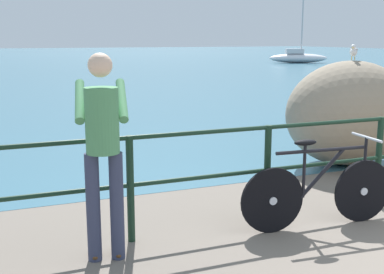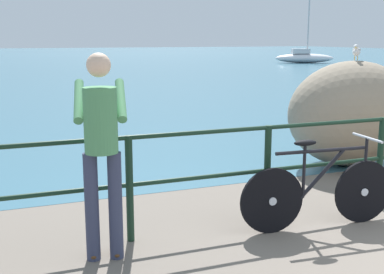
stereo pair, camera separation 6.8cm
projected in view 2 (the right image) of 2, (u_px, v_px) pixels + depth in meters
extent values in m
cube|color=#6B6056|center=(94.00, 82.00, 22.39)|extent=(120.00, 120.00, 0.10)
cube|color=#38667A|center=(42.00, 57.00, 48.16)|extent=(120.00, 90.00, 0.01)
cylinder|color=black|center=(130.00, 189.00, 4.65)|extent=(0.07, 0.07, 1.02)
cylinder|color=black|center=(267.00, 174.00, 5.16)|extent=(0.07, 0.07, 1.02)
cylinder|color=black|center=(380.00, 162.00, 5.68)|extent=(0.07, 0.07, 1.02)
cylinder|color=black|center=(383.00, 119.00, 5.58)|extent=(8.76, 0.04, 0.04)
cylinder|color=black|center=(380.00, 158.00, 5.67)|extent=(8.76, 0.04, 0.04)
cylinder|color=black|center=(272.00, 201.00, 4.88)|extent=(0.66, 0.09, 0.66)
cylinder|color=#B7BCC6|center=(272.00, 201.00, 4.88)|extent=(0.08, 0.06, 0.08)
cylinder|color=black|center=(363.00, 192.00, 5.17)|extent=(0.66, 0.09, 0.66)
cylinder|color=#B7BCC6|center=(363.00, 192.00, 5.17)|extent=(0.08, 0.06, 0.08)
cylinder|color=black|center=(321.00, 151.00, 4.93)|extent=(0.99, 0.12, 0.04)
cylinder|color=black|center=(322.00, 173.00, 4.98)|extent=(0.50, 0.08, 0.50)
cylinder|color=black|center=(304.00, 172.00, 4.92)|extent=(0.03, 0.03, 0.53)
ellipsoid|color=black|center=(305.00, 143.00, 4.86)|extent=(0.25, 0.12, 0.06)
cylinder|color=black|center=(365.00, 165.00, 5.11)|extent=(0.03, 0.03, 0.57)
cylinder|color=#B7BCC6|center=(367.00, 138.00, 5.05)|extent=(0.07, 0.48, 0.03)
cylinder|color=#333851|center=(92.00, 207.00, 4.26)|extent=(0.12, 0.12, 0.95)
ellipsoid|color=#513319|center=(94.00, 252.00, 4.40)|extent=(0.15, 0.27, 0.08)
cylinder|color=#333851|center=(115.00, 206.00, 4.29)|extent=(0.12, 0.12, 0.95)
ellipsoid|color=#513319|center=(117.00, 250.00, 4.43)|extent=(0.15, 0.27, 0.08)
cylinder|color=#4C8C59|center=(101.00, 120.00, 4.13)|extent=(0.28, 0.28, 0.55)
sphere|color=beige|center=(99.00, 65.00, 4.04)|extent=(0.20, 0.20, 0.20)
cylinder|color=#4C8C59|center=(79.00, 101.00, 4.30)|extent=(0.18, 0.52, 0.34)
cylinder|color=#4C8C59|center=(121.00, 100.00, 4.36)|extent=(0.18, 0.52, 0.34)
ellipsoid|color=gray|center=(352.00, 113.00, 7.45)|extent=(2.05, 1.44, 1.57)
cylinder|color=gold|center=(358.00, 58.00, 7.37)|extent=(0.01, 0.01, 0.06)
cylinder|color=gold|center=(354.00, 58.00, 7.39)|extent=(0.01, 0.01, 0.06)
ellipsoid|color=white|center=(356.00, 52.00, 7.36)|extent=(0.26, 0.26, 0.13)
ellipsoid|color=#9E9EA3|center=(357.00, 50.00, 7.37)|extent=(0.25, 0.26, 0.06)
sphere|color=white|center=(356.00, 47.00, 7.24)|extent=(0.08, 0.08, 0.08)
cone|color=gold|center=(356.00, 48.00, 7.20)|extent=(0.05, 0.05, 0.02)
ellipsoid|color=white|center=(304.00, 58.00, 37.69)|extent=(4.57, 2.81, 0.70)
cube|color=silver|center=(301.00, 51.00, 37.59)|extent=(1.50, 1.22, 0.36)
cylinder|color=#B2B2B7|center=(308.00, 25.00, 37.21)|extent=(0.10, 0.10, 4.20)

